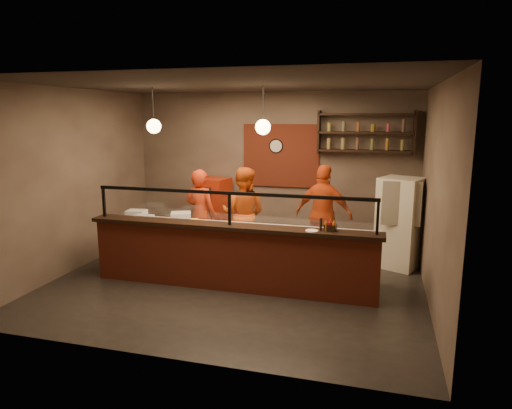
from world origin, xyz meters
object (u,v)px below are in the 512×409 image
(cook_right, at_px, (324,214))
(pepper_mill, at_px, (321,224))
(condiment_caddy, at_px, (330,227))
(cook_left, at_px, (201,214))
(wall_clock, at_px, (276,146))
(pizza_dough, at_px, (293,231))
(cook_mid, at_px, (243,214))
(red_cooler, at_px, (214,211))
(fridge, at_px, (399,223))

(cook_right, distance_m, pepper_mill, 1.74)
(cook_right, xyz_separation_m, condiment_caddy, (0.30, -1.69, 0.18))
(cook_right, height_order, pepper_mill, cook_right)
(cook_left, bearing_deg, wall_clock, -118.00)
(wall_clock, height_order, pizza_dough, wall_clock)
(cook_mid, bearing_deg, wall_clock, -104.75)
(wall_clock, relative_size, red_cooler, 0.21)
(pepper_mill, bearing_deg, cook_right, 95.53)
(cook_mid, relative_size, fridge, 1.09)
(cook_right, height_order, condiment_caddy, cook_right)
(wall_clock, bearing_deg, condiment_caddy, -61.91)
(cook_left, xyz_separation_m, pizza_dough, (1.97, -0.94, 0.04))
(cook_mid, relative_size, cook_right, 0.97)
(red_cooler, distance_m, pepper_mill, 3.58)
(cook_left, bearing_deg, pizza_dough, 166.59)
(wall_clock, height_order, cook_right, wall_clock)
(red_cooler, height_order, pizza_dough, red_cooler)
(wall_clock, distance_m, cook_right, 1.94)
(pizza_dough, bearing_deg, pepper_mill, -40.70)
(wall_clock, bearing_deg, cook_mid, -105.29)
(cook_right, bearing_deg, pizza_dough, 87.78)
(wall_clock, relative_size, condiment_caddy, 1.76)
(red_cooler, bearing_deg, cook_left, -72.02)
(fridge, relative_size, red_cooler, 1.16)
(wall_clock, distance_m, pepper_mill, 3.18)
(cook_left, height_order, cook_mid, cook_mid)
(fridge, xyz_separation_m, pepper_mill, (-1.19, -1.84, 0.33))
(cook_mid, xyz_separation_m, pepper_mill, (1.66, -1.49, 0.26))
(condiment_caddy, bearing_deg, cook_right, 100.12)
(cook_left, distance_m, condiment_caddy, 2.94)
(cook_right, distance_m, red_cooler, 2.54)
(fridge, xyz_separation_m, pizza_dough, (-1.68, -1.41, 0.08))
(fridge, bearing_deg, cook_right, -150.88)
(wall_clock, distance_m, cook_left, 2.18)
(cook_mid, bearing_deg, condiment_caddy, 141.24)
(wall_clock, xyz_separation_m, cook_left, (-1.15, -1.37, -1.23))
(red_cooler, bearing_deg, fridge, 2.23)
(pizza_dough, distance_m, pepper_mill, 0.70)
(condiment_caddy, bearing_deg, fridge, 59.96)
(condiment_caddy, height_order, pepper_mill, pepper_mill)
(cook_left, bearing_deg, fridge, -160.56)
(cook_right, xyz_separation_m, pepper_mill, (0.17, -1.71, 0.23))
(pepper_mill, bearing_deg, wall_clock, 115.62)
(fridge, bearing_deg, pepper_mill, -99.06)
(cook_left, relative_size, cook_mid, 0.97)
(cook_left, bearing_deg, cook_right, -159.38)
(cook_right, bearing_deg, red_cooler, -4.14)
(red_cooler, bearing_deg, cook_mid, -33.87)
(fridge, height_order, condiment_caddy, fridge)
(red_cooler, relative_size, pepper_mill, 7.52)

